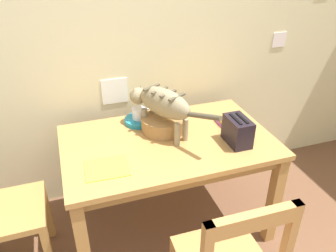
% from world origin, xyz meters
% --- Properties ---
extents(wall_rear, '(5.25, 0.11, 2.50)m').
position_xyz_m(wall_rear, '(-0.00, 1.91, 1.25)').
color(wall_rear, beige).
rests_on(wall_rear, ground_plane).
extents(dining_table, '(1.33, 0.82, 0.72)m').
position_xyz_m(dining_table, '(0.10, 1.33, 0.63)').
color(dining_table, '#B58244').
rests_on(dining_table, ground_plane).
extents(cat, '(0.39, 0.65, 0.32)m').
position_xyz_m(cat, '(0.09, 1.42, 0.94)').
color(cat, '#91825F').
rests_on(cat, dining_table).
extents(saucer_bowl, '(0.21, 0.21, 0.03)m').
position_xyz_m(saucer_bowl, '(-0.01, 1.61, 0.74)').
color(saucer_bowl, teal).
rests_on(saucer_bowl, dining_table).
extents(coffee_mug, '(0.13, 0.09, 0.08)m').
position_xyz_m(coffee_mug, '(-0.01, 1.61, 0.79)').
color(coffee_mug, white).
rests_on(coffee_mug, saucer_bowl).
extents(magazine, '(0.25, 0.21, 0.01)m').
position_xyz_m(magazine, '(-0.32, 1.15, 0.73)').
color(magazine, gold).
rests_on(magazine, dining_table).
extents(book_stack, '(0.19, 0.11, 0.04)m').
position_xyz_m(book_stack, '(0.59, 1.41, 0.74)').
color(book_stack, '#91499F').
rests_on(book_stack, dining_table).
extents(wicker_basket, '(0.29, 0.29, 0.10)m').
position_xyz_m(wicker_basket, '(0.11, 1.45, 0.77)').
color(wicker_basket, olive).
rests_on(wicker_basket, dining_table).
extents(toaster, '(0.12, 0.20, 0.18)m').
position_xyz_m(toaster, '(0.50, 1.16, 0.81)').
color(toaster, black).
rests_on(toaster, dining_table).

